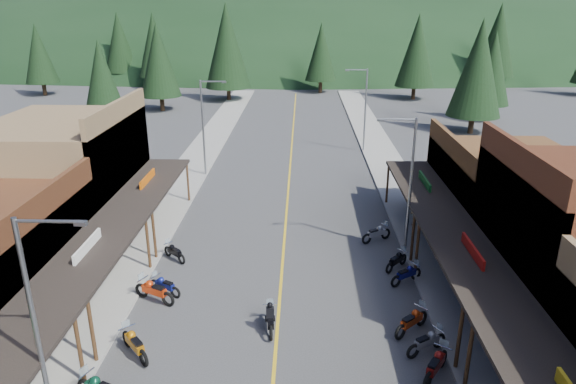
# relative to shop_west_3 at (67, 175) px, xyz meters

# --- Properties ---
(ground) EXTENTS (220.00, 220.00, 0.00)m
(ground) POSITION_rel_shop_west_3_xyz_m (13.78, -11.30, -3.52)
(ground) COLOR #38383A
(ground) RESTS_ON ground
(centerline) EXTENTS (0.15, 90.00, 0.01)m
(centerline) POSITION_rel_shop_west_3_xyz_m (13.78, 8.70, -3.51)
(centerline) COLOR gold
(centerline) RESTS_ON ground
(sidewalk_west) EXTENTS (3.40, 94.00, 0.15)m
(sidewalk_west) POSITION_rel_shop_west_3_xyz_m (5.08, 8.70, -3.44)
(sidewalk_west) COLOR gray
(sidewalk_west) RESTS_ON ground
(sidewalk_east) EXTENTS (3.40, 94.00, 0.15)m
(sidewalk_east) POSITION_rel_shop_west_3_xyz_m (22.48, 8.70, -3.44)
(sidewalk_east) COLOR gray
(sidewalk_east) RESTS_ON ground
(shop_west_3) EXTENTS (10.90, 10.20, 8.20)m
(shop_west_3) POSITION_rel_shop_west_3_xyz_m (0.00, 0.00, 0.00)
(shop_west_3) COLOR brown
(shop_west_3) RESTS_ON ground
(shop_east_3) EXTENTS (10.90, 10.20, 6.20)m
(shop_east_3) POSITION_rel_shop_west_3_xyz_m (27.54, 0.00, -0.99)
(shop_east_3) COLOR #4C2D16
(shop_east_3) RESTS_ON ground
(streetlight_0) EXTENTS (2.16, 0.18, 8.00)m
(streetlight_0) POSITION_rel_shop_west_3_xyz_m (6.83, -17.30, 0.94)
(streetlight_0) COLOR gray
(streetlight_0) RESTS_ON ground
(streetlight_1) EXTENTS (2.16, 0.18, 8.00)m
(streetlight_1) POSITION_rel_shop_west_3_xyz_m (6.83, 10.70, 0.94)
(streetlight_1) COLOR gray
(streetlight_1) RESTS_ON ground
(streetlight_2) EXTENTS (2.16, 0.18, 8.00)m
(streetlight_2) POSITION_rel_shop_west_3_xyz_m (20.74, -3.30, 0.94)
(streetlight_2) COLOR gray
(streetlight_2) RESTS_ON ground
(streetlight_3) EXTENTS (2.16, 0.18, 8.00)m
(streetlight_3) POSITION_rel_shop_west_3_xyz_m (20.74, 18.70, 0.94)
(streetlight_3) COLOR gray
(streetlight_3) RESTS_ON ground
(ridge_hill) EXTENTS (310.00, 140.00, 60.00)m
(ridge_hill) POSITION_rel_shop_west_3_xyz_m (13.78, 123.70, -3.52)
(ridge_hill) COLOR black
(ridge_hill) RESTS_ON ground
(pine_0) EXTENTS (5.04, 5.04, 11.00)m
(pine_0) POSITION_rel_shop_west_3_xyz_m (-26.22, 50.70, 2.96)
(pine_0) COLOR black
(pine_0) RESTS_ON ground
(pine_1) EXTENTS (5.88, 5.88, 12.50)m
(pine_1) POSITION_rel_shop_west_3_xyz_m (-10.22, 58.70, 3.72)
(pine_1) COLOR black
(pine_1) RESTS_ON ground
(pine_2) EXTENTS (6.72, 6.72, 14.00)m
(pine_2) POSITION_rel_shop_west_3_xyz_m (3.78, 46.70, 4.47)
(pine_2) COLOR black
(pine_2) RESTS_ON ground
(pine_3) EXTENTS (5.04, 5.04, 11.00)m
(pine_3) POSITION_rel_shop_west_3_xyz_m (17.78, 54.70, 2.96)
(pine_3) COLOR black
(pine_3) RESTS_ON ground
(pine_4) EXTENTS (5.88, 5.88, 12.50)m
(pine_4) POSITION_rel_shop_west_3_xyz_m (31.78, 48.70, 3.72)
(pine_4) COLOR black
(pine_4) RESTS_ON ground
(pine_5) EXTENTS (6.72, 6.72, 14.00)m
(pine_5) POSITION_rel_shop_west_3_xyz_m (47.78, 60.70, 4.47)
(pine_5) COLOR black
(pine_5) RESTS_ON ground
(pine_7) EXTENTS (5.88, 5.88, 12.50)m
(pine_7) POSITION_rel_shop_west_3_xyz_m (-18.22, 64.70, 3.72)
(pine_7) COLOR black
(pine_7) RESTS_ON ground
(pine_8) EXTENTS (4.48, 4.48, 10.00)m
(pine_8) POSITION_rel_shop_west_3_xyz_m (-8.22, 28.70, 2.46)
(pine_8) COLOR black
(pine_8) RESTS_ON ground
(pine_9) EXTENTS (4.93, 4.93, 10.80)m
(pine_9) POSITION_rel_shop_west_3_xyz_m (37.78, 33.70, 2.86)
(pine_9) COLOR black
(pine_9) RESTS_ON ground
(pine_10) EXTENTS (5.38, 5.38, 11.60)m
(pine_10) POSITION_rel_shop_west_3_xyz_m (-4.22, 38.70, 3.27)
(pine_10) COLOR black
(pine_10) RESTS_ON ground
(pine_11) EXTENTS (5.82, 5.82, 12.40)m
(pine_11) POSITION_rel_shop_west_3_xyz_m (33.78, 26.70, 3.67)
(pine_11) COLOR black
(pine_11) RESTS_ON ground
(bike_west_7) EXTENTS (2.05, 2.19, 1.29)m
(bike_west_7) POSITION_rel_shop_west_3_xyz_m (8.04, -13.03, -2.88)
(bike_west_7) COLOR #C1720D
(bike_west_7) RESTS_ON ground
(bike_west_8) EXTENTS (2.44, 1.74, 1.33)m
(bike_west_8) POSITION_rel_shop_west_3_xyz_m (7.72, -8.92, -2.85)
(bike_west_8) COLOR red
(bike_west_8) RESTS_ON ground
(bike_west_9) EXTENTS (1.99, 1.51, 1.10)m
(bike_west_9) POSITION_rel_shop_west_3_xyz_m (8.05, -8.23, -2.97)
(bike_west_9) COLOR navy
(bike_west_9) RESTS_ON ground
(bike_west_10) EXTENTS (1.83, 1.75, 1.09)m
(bike_west_10) POSITION_rel_shop_west_3_xyz_m (7.66, -4.58, -2.98)
(bike_west_10) COLOR black
(bike_west_10) RESTS_ON ground
(bike_east_6) EXTENTS (1.87, 2.26, 1.28)m
(bike_east_6) POSITION_rel_shop_west_3_xyz_m (20.05, -14.00, -2.88)
(bike_east_6) COLOR maroon
(bike_east_6) RESTS_ON ground
(bike_east_7) EXTENTS (2.09, 1.64, 1.16)m
(bike_east_7) POSITION_rel_shop_west_3_xyz_m (20.04, -12.49, -2.94)
(bike_east_7) COLOR gray
(bike_east_7) RESTS_ON ground
(bike_east_8) EXTENTS (2.10, 2.02, 1.25)m
(bike_east_8) POSITION_rel_shop_west_3_xyz_m (19.70, -11.07, -2.89)
(bike_east_8) COLOR #B5340C
(bike_east_8) RESTS_ON ground
(bike_east_9) EXTENTS (2.05, 1.68, 1.15)m
(bike_east_9) POSITION_rel_shop_west_3_xyz_m (20.28, -6.81, -2.94)
(bike_east_9) COLOR navy
(bike_east_9) RESTS_ON ground
(bike_east_10) EXTENTS (1.77, 1.87, 1.11)m
(bike_east_10) POSITION_rel_shop_west_3_xyz_m (20.04, -5.26, -2.97)
(bike_east_10) COLOR black
(bike_east_10) RESTS_ON ground
(bike_east_11) EXTENTS (2.14, 1.67, 1.19)m
(bike_east_11) POSITION_rel_shop_west_3_xyz_m (19.41, -1.81, -2.92)
(bike_east_11) COLOR #9C9CA1
(bike_east_11) RESTS_ON ground
(rider_on_bike) EXTENTS (0.86, 2.08, 1.54)m
(rider_on_bike) POSITION_rel_shop_west_3_xyz_m (13.49, -11.08, -2.90)
(rider_on_bike) COLOR black
(rider_on_bike) RESTS_ON ground
(pedestrian_east_b) EXTENTS (0.91, 0.75, 1.62)m
(pedestrian_east_b) POSITION_rel_shop_west_3_xyz_m (22.17, 0.45, -2.56)
(pedestrian_east_b) COLOR brown
(pedestrian_east_b) RESTS_ON sidewalk_east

